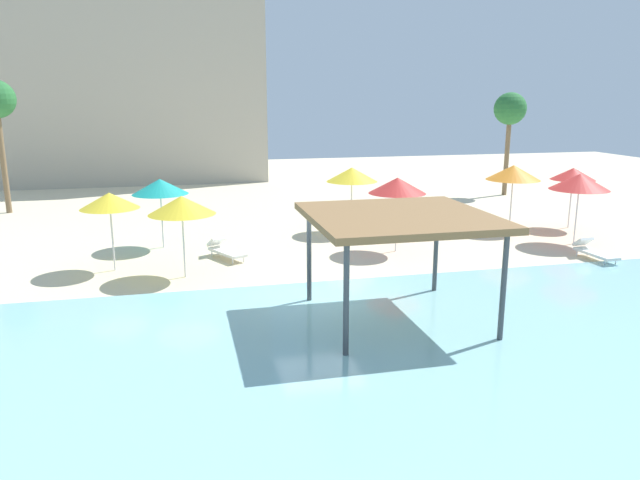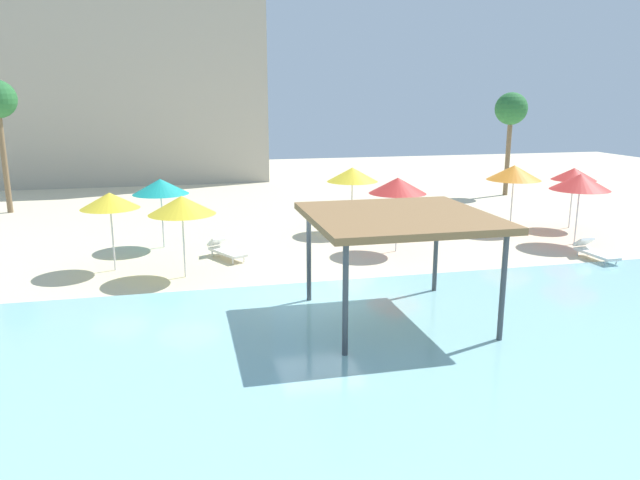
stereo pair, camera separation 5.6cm
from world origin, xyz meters
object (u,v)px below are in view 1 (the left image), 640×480
shade_pavilion (399,220)px  lounge_chair_0 (225,250)px  beach_umbrella_red_5 (397,186)px  beach_umbrella_yellow_6 (109,201)px  beach_umbrella_yellow_1 (182,205)px  beach_umbrella_red_4 (573,174)px  beach_umbrella_orange_0 (513,173)px  beach_umbrella_yellow_7 (352,175)px  beach_umbrella_teal_3 (160,187)px  palm_tree_1 (510,111)px  lounge_chair_1 (593,251)px  beach_umbrella_red_2 (580,182)px

shade_pavilion → lounge_chair_0: bearing=118.4°
beach_umbrella_red_5 → beach_umbrella_yellow_6: (-10.41, -0.24, -0.13)m
beach_umbrella_yellow_1 → beach_umbrella_red_4: (17.29, 3.87, 0.03)m
beach_umbrella_orange_0 → beach_umbrella_yellow_7: (-7.10, 1.18, -0.03)m
beach_umbrella_red_4 → lounge_chair_0: size_ratio=1.40×
beach_umbrella_orange_0 → beach_umbrella_red_5: bearing=-158.8°
beach_umbrella_yellow_1 → beach_umbrella_red_4: 17.72m
beach_umbrella_red_4 → shade_pavilion: bearing=-142.1°
beach_umbrella_teal_3 → beach_umbrella_red_5: 9.23m
beach_umbrella_yellow_1 → palm_tree_1: bearing=34.0°
shade_pavilion → palm_tree_1: 23.05m
lounge_chair_0 → palm_tree_1: palm_tree_1 is taller
beach_umbrella_yellow_1 → palm_tree_1: size_ratio=0.45×
beach_umbrella_yellow_7 → palm_tree_1: size_ratio=0.47×
beach_umbrella_red_5 → palm_tree_1: size_ratio=0.47×
beach_umbrella_orange_0 → palm_tree_1: palm_tree_1 is taller
beach_umbrella_orange_0 → lounge_chair_1: (0.32, -5.29, -2.26)m
lounge_chair_0 → beach_umbrella_teal_3: bearing=-162.0°
beach_umbrella_orange_0 → beach_umbrella_yellow_7: 7.20m
shade_pavilion → beach_umbrella_red_4: (11.79, 9.19, -0.28)m
beach_umbrella_yellow_1 → lounge_chair_1: size_ratio=1.43×
beach_umbrella_red_4 → lounge_chair_1: size_ratio=1.43×
beach_umbrella_yellow_6 → lounge_chair_1: size_ratio=1.42×
lounge_chair_0 → palm_tree_1: bearing=94.1°
beach_umbrella_yellow_1 → beach_umbrella_teal_3: (-0.77, 4.34, 0.01)m
lounge_chair_0 → beach_umbrella_yellow_7: bearing=91.1°
beach_umbrella_yellow_1 → beach_umbrella_red_5: (8.04, 1.61, 0.14)m
beach_umbrella_red_2 → beach_umbrella_red_4: bearing=58.5°
beach_umbrella_yellow_6 → beach_umbrella_yellow_7: size_ratio=0.95×
beach_umbrella_red_5 → beach_umbrella_yellow_7: size_ratio=1.00×
beach_umbrella_red_2 → lounge_chair_1: 3.31m
beach_umbrella_yellow_7 → beach_umbrella_teal_3: bearing=-173.5°
beach_umbrella_teal_3 → lounge_chair_1: (15.50, -5.56, -2.12)m
shade_pavilion → beach_umbrella_orange_0: shade_pavilion is taller
beach_umbrella_orange_0 → beach_umbrella_red_5: 6.83m
shade_pavilion → beach_umbrella_red_4: shade_pavilion is taller
shade_pavilion → beach_umbrella_yellow_7: (1.80, 10.58, -0.19)m
beach_umbrella_orange_0 → beach_umbrella_yellow_6: size_ratio=1.07×
beach_umbrella_red_2 → lounge_chair_1: (-0.86, -2.31, -2.22)m
beach_umbrella_yellow_7 → beach_umbrella_red_4: bearing=-7.9°
beach_umbrella_red_4 → beach_umbrella_yellow_6: size_ratio=1.01×
beach_umbrella_red_4 → lounge_chair_1: (-2.56, -5.08, -2.14)m
beach_umbrella_yellow_7 → shade_pavilion: bearing=-99.7°
lounge_chair_1 → palm_tree_1: (4.56, 14.23, 4.68)m
shade_pavilion → beach_umbrella_yellow_6: size_ratio=1.71×
beach_umbrella_yellow_6 → beach_umbrella_red_2: bearing=-0.9°
beach_umbrella_red_4 → palm_tree_1: palm_tree_1 is taller
beach_umbrella_orange_0 → beach_umbrella_red_2: 3.21m
beach_umbrella_red_2 → beach_umbrella_teal_3: 16.68m
beach_umbrella_yellow_7 → beach_umbrella_yellow_6: bearing=-158.1°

